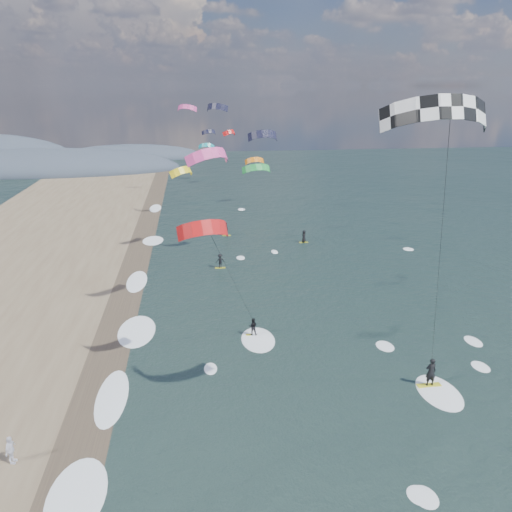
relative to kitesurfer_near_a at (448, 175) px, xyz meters
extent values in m
plane|color=black|center=(-6.26, 0.40, -14.83)|extent=(260.00, 260.00, 0.00)
cube|color=#382D23|center=(-18.26, 10.40, -14.83)|extent=(3.00, 240.00, 0.00)
ellipsoid|color=#3D4756|center=(-46.26, 100.40, -14.83)|extent=(64.00, 24.00, 10.00)
ellipsoid|color=#3D4756|center=(-28.26, 120.40, -14.83)|extent=(40.00, 18.00, 7.00)
cube|color=gold|center=(3.27, 5.05, -14.80)|extent=(1.60, 0.48, 0.07)
imported|color=black|center=(3.27, 5.05, -13.78)|extent=(0.74, 0.50, 1.97)
ellipsoid|color=white|center=(3.57, 4.25, -14.83)|extent=(2.60, 4.20, 0.12)
cylinder|color=black|center=(1.27, 2.05, -5.25)|extent=(0.02, 0.02, 18.07)
cube|color=gold|center=(-7.36, 13.54, -14.81)|extent=(1.12, 0.34, 0.05)
imported|color=black|center=(-7.36, 13.54, -14.07)|extent=(0.78, 0.66, 1.42)
ellipsoid|color=white|center=(-7.06, 12.74, -14.83)|extent=(2.60, 4.20, 0.12)
cylinder|color=black|center=(-9.11, 10.54, -8.87)|extent=(0.02, 0.02, 11.63)
cube|color=gold|center=(-9.00, 29.23, -14.81)|extent=(1.10, 0.35, 0.05)
imported|color=black|center=(-9.00, 29.23, -14.00)|extent=(1.07, 0.71, 1.55)
cube|color=gold|center=(1.99, 37.17, -14.81)|extent=(1.10, 0.35, 0.05)
imported|color=black|center=(1.99, 37.17, -14.01)|extent=(0.62, 0.83, 1.54)
cube|color=gold|center=(-7.44, 41.46, -14.81)|extent=(1.10, 0.35, 0.05)
imported|color=black|center=(-7.44, 41.46, -13.91)|extent=(0.58, 0.73, 1.75)
ellipsoid|color=white|center=(-17.06, -1.60, -14.83)|extent=(2.40, 5.40, 0.11)
ellipsoid|color=white|center=(-17.06, 6.40, -14.83)|extent=(2.40, 5.40, 0.11)
ellipsoid|color=white|center=(-17.06, 15.40, -14.83)|extent=(2.40, 5.40, 0.11)
ellipsoid|color=white|center=(-17.06, 26.40, -14.83)|extent=(2.40, 5.40, 0.11)
ellipsoid|color=white|center=(-17.06, 40.40, -14.83)|extent=(2.40, 5.40, 0.11)
ellipsoid|color=white|center=(-17.06, 58.40, -14.83)|extent=(2.40, 5.40, 0.11)
imported|color=white|center=(-21.56, 1.14, -14.03)|extent=(0.51, 0.98, 1.60)
camera|label=1|loc=(-11.63, -21.51, 3.86)|focal=35.00mm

